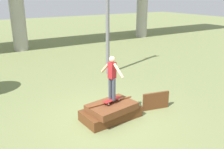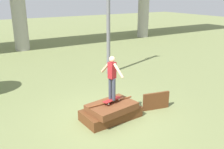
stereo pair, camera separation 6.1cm
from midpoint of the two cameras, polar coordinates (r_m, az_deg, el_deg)
The scene contains 6 objects.
ground_plane at distance 9.15m, azimuth -0.08°, elevation -9.93°, with size 80.00×80.00×0.00m, color olive.
scrap_pile at distance 8.99m, azimuth -0.02°, elevation -8.40°, with size 2.13×1.37×0.67m.
scrap_plank_loose at distance 9.83m, azimuth 10.21°, elevation -5.97°, with size 1.09×0.32×0.68m.
skateboard at distance 8.78m, azimuth 0.20°, elevation -5.79°, with size 0.79×0.39×0.09m.
skater at distance 8.46m, azimuth 0.21°, elevation -0.19°, with size 0.34×1.03×1.55m.
utility_pole at distance 13.42m, azimuth -0.73°, elevation 14.47°, with size 1.30×0.20×6.66m.
Camera 2 is at (-4.21, -6.90, 4.30)m, focal length 40.00 mm.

